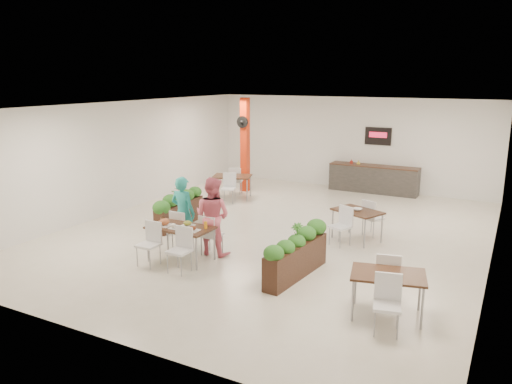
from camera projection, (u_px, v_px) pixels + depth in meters
ground at (275, 232)px, 12.76m from camera, size 12.00×12.00×0.00m
room_shell at (276, 155)px, 12.30m from camera, size 10.10×12.10×3.22m
red_column at (245, 144)px, 17.02m from camera, size 0.40×0.41×3.20m
service_counter at (373, 178)px, 17.06m from camera, size 3.00×0.64×2.20m
main_table at (180, 232)px, 10.73m from camera, size 1.41×1.63×0.92m
diner_man at (183, 213)px, 11.42m from camera, size 0.62×0.41×1.70m
diner_woman at (212, 216)px, 11.05m from camera, size 0.86×0.67×1.76m
planter_left at (179, 207)px, 13.23m from camera, size 0.50×2.01×1.05m
planter_right at (296, 252)px, 9.84m from camera, size 0.57×2.11×1.11m
side_table_a at (232, 179)px, 16.20m from camera, size 1.41×1.67×0.92m
side_table_b at (357, 215)px, 12.03m from camera, size 1.33×1.65×0.92m
side_table_c at (388, 281)px, 8.20m from camera, size 1.34×1.67×0.92m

